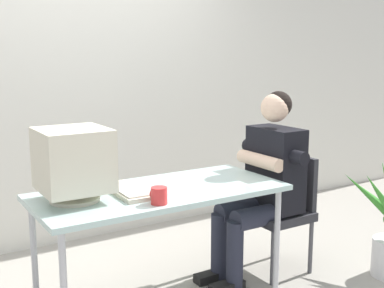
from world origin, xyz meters
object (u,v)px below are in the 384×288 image
Objects in this scene: person_seated at (264,179)px; keyboard at (127,191)px; office_chair at (283,206)px; desk_mug at (159,195)px; desk at (160,199)px; crt_monitor at (74,161)px.

keyboard is at bearing -179.63° from person_seated.
desk_mug is at bearing -166.19° from office_chair.
office_chair is (1.20, 0.01, -0.29)m from keyboard.
keyboard reaches higher than desk.
desk_mug reaches higher than desk.
person_seated reaches higher than keyboard.
crt_monitor reaches higher than keyboard.
desk is at bearing 60.51° from desk_mug.
office_chair is at bearing 13.81° from desk_mug.
person_seated reaches higher than desk.
office_chair is 0.28m from person_seated.
desk_mug is (-1.14, -0.28, 0.32)m from office_chair.
person_seated is (1.02, 0.01, -0.07)m from keyboard.
office_chair is (1.49, -0.01, -0.49)m from crt_monitor.
desk_mug is (-0.96, -0.28, 0.10)m from person_seated.
keyboard is at bearing 102.81° from desk_mug.
desk_mug is at bearing -38.98° from crt_monitor.
desk is 0.21m from keyboard.
crt_monitor is 3.98× the size of desk_mug.
person_seated reaches higher than office_chair.
desk_mug is at bearing -77.19° from keyboard.
desk_mug is at bearing -163.76° from person_seated.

